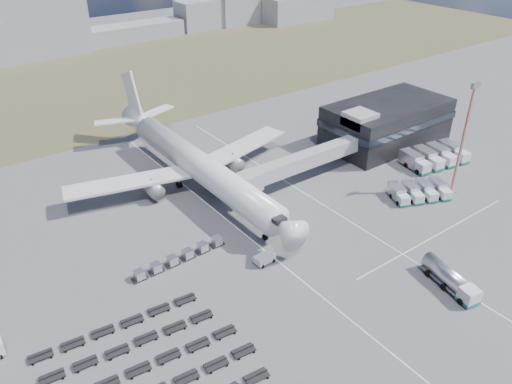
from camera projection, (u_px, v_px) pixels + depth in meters
ground at (299, 266)px, 80.80m from camera, size 420.00×420.00×0.00m
grass_strip at (71, 87)px, 157.07m from camera, size 420.00×90.00×0.01m
lane_markings at (330, 236)px, 87.87m from camera, size 47.12×110.00×0.01m
terminal at (386, 122)px, 119.16m from camera, size 30.40×16.40×11.00m
jet_bridge at (294, 165)px, 100.52m from camera, size 30.30×3.80×7.05m
airliner at (195, 163)px, 100.56m from camera, size 51.59×64.53×17.62m
fuel_tanker at (450, 279)px, 75.51m from camera, size 4.59×10.51×3.30m
pushback_tug at (265, 259)px, 81.10m from camera, size 3.47×2.10×1.50m
catering_truck at (217, 187)px, 100.06m from camera, size 2.47×5.80×2.64m
service_trucks_near at (419, 191)px, 98.71m from camera, size 12.67×10.00×2.48m
service_trucks_far at (435, 156)px, 111.20m from camera, size 15.23×10.14×3.13m
uld_row at (180, 257)px, 81.22m from camera, size 16.92×1.90×1.53m
baggage_dollies at (139, 371)px, 62.37m from camera, size 29.43×21.22×0.73m
floodlight_mast at (463, 140)px, 95.34m from camera, size 2.13×1.76×22.86m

